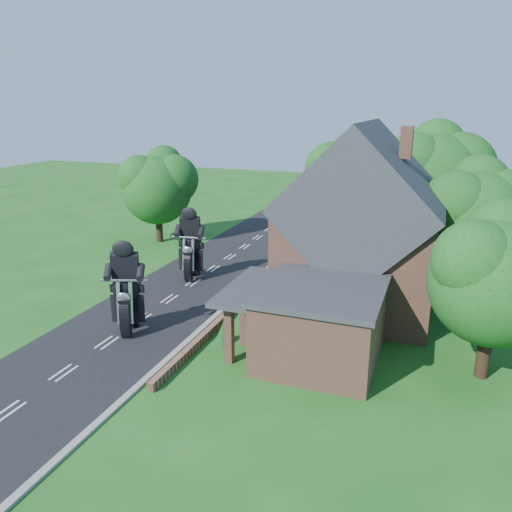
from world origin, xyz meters
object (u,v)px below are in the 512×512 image
(garden_wall, at_px, (249,294))
(annex, at_px, (318,322))
(motorcycle_follow, at_px, (192,268))
(house, at_px, (361,232))
(motorcycle_lead, at_px, (130,319))

(garden_wall, distance_m, annex, 8.19)
(motorcycle_follow, bearing_deg, garden_wall, 152.87)
(garden_wall, relative_size, motorcycle_follow, 14.18)
(house, bearing_deg, motorcycle_follow, 176.58)
(house, relative_size, annex, 1.45)
(annex, bearing_deg, motorcycle_lead, -175.10)
(house, height_order, annex, house)
(annex, relative_size, motorcycle_follow, 4.54)
(motorcycle_lead, distance_m, motorcycle_follow, 8.30)
(garden_wall, relative_size, annex, 3.12)
(garden_wall, xyz_separation_m, house, (6.19, 1.00, 4.14))
(garden_wall, xyz_separation_m, motorcycle_lead, (-3.89, -6.61, 0.53))
(annex, bearing_deg, house, 84.76)
(annex, xyz_separation_m, motorcycle_follow, (-10.25, 7.45, -1.04))
(house, distance_m, motorcycle_lead, 13.14)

